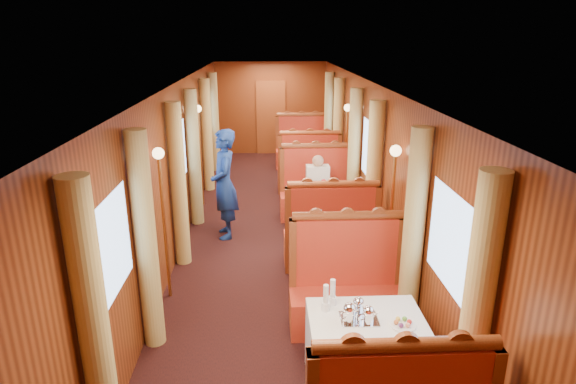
{
  "coord_description": "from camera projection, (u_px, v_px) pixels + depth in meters",
  "views": [
    {
      "loc": [
        -0.14,
        -7.27,
        3.21
      ],
      "look_at": [
        0.16,
        -0.74,
        1.05
      ],
      "focal_mm": 30.0,
      "sensor_mm": 36.0,
      "label": 1
    }
  ],
  "objects": [
    {
      "name": "window_left_near",
      "position": [
        109.0,
        252.0,
        4.07
      ],
      "size": [
        0.01,
        1.2,
        0.9
      ],
      "primitive_type": null,
      "rotation": [
        1.57,
        0.0,
        1.57
      ],
      "color": "#89ADDB",
      "rests_on": "wall_left"
    },
    {
      "name": "wall_right",
      "position": [
        370.0,
        164.0,
        7.58
      ],
      "size": [
        0.01,
        12.0,
        2.5
      ],
      "primitive_type": null,
      "rotation": [
        1.57,
        0.0,
        -1.57
      ],
      "color": "brown",
      "rests_on": "floor"
    },
    {
      "name": "banquette_mid_fwd",
      "position": [
        330.0,
        239.0,
        6.85
      ],
      "size": [
        1.3,
        0.55,
        1.34
      ],
      "color": "#AB1317",
      "rests_on": "floor"
    },
    {
      "name": "curtain_left_near_a",
      "position": [
        95.0,
        334.0,
        3.42
      ],
      "size": [
        0.22,
        0.22,
        2.35
      ],
      "primitive_type": "cylinder",
      "color": "tan",
      "rests_on": "floor"
    },
    {
      "name": "cup_inboard",
      "position": [
        326.0,
        300.0,
        4.45
      ],
      "size": [
        0.08,
        0.08,
        0.26
      ],
      "rotation": [
        0.0,
        0.0,
        0.26
      ],
      "color": "white",
      "rests_on": "table_near"
    },
    {
      "name": "curtain_left_far_b",
      "position": [
        214.0,
        123.0,
        11.54
      ],
      "size": [
        0.22,
        0.22,
        2.35
      ],
      "primitive_type": "cylinder",
      "color": "tan",
      "rests_on": "floor"
    },
    {
      "name": "wall_left",
      "position": [
        179.0,
        166.0,
        7.45
      ],
      "size": [
        0.01,
        12.0,
        2.5
      ],
      "primitive_type": null,
      "rotation": [
        1.57,
        0.0,
        1.57
      ],
      "color": "brown",
      "rests_on": "floor"
    },
    {
      "name": "curtain_right_far_b",
      "position": [
        329.0,
        122.0,
        11.66
      ],
      "size": [
        0.22,
        0.22,
        2.35
      ],
      "primitive_type": "cylinder",
      "color": "tan",
      "rests_on": "floor"
    },
    {
      "name": "ceiling",
      "position": [
        275.0,
        84.0,
        7.12
      ],
      "size": [
        3.0,
        12.0,
        0.01
      ],
      "primitive_type": null,
      "rotation": [
        3.14,
        0.0,
        0.0
      ],
      "color": "silver",
      "rests_on": "wall_left"
    },
    {
      "name": "curtain_left_mid_a",
      "position": [
        178.0,
        186.0,
        6.74
      ],
      "size": [
        0.22,
        0.22,
        2.35
      ],
      "primitive_type": "cylinder",
      "color": "tan",
      "rests_on": "floor"
    },
    {
      "name": "curtain_right_near_a",
      "position": [
        475.0,
        324.0,
        3.54
      ],
      "size": [
        0.22,
        0.22,
        2.35
      ],
      "primitive_type": "cylinder",
      "color": "tan",
      "rests_on": "floor"
    },
    {
      "name": "teapot_right",
      "position": [
        368.0,
        317.0,
        4.25
      ],
      "size": [
        0.19,
        0.16,
        0.14
      ],
      "primitive_type": null,
      "rotation": [
        0.0,
        0.0,
        0.23
      ],
      "color": "silver",
      "rests_on": "tea_tray"
    },
    {
      "name": "wall_far",
      "position": [
        271.0,
        108.0,
        13.21
      ],
      "size": [
        3.0,
        0.01,
        2.5
      ],
      "primitive_type": null,
      "rotation": [
        1.57,
        0.0,
        0.0
      ],
      "color": "brown",
      "rests_on": "floor"
    },
    {
      "name": "window_left_mid",
      "position": [
        179.0,
        154.0,
        7.39
      ],
      "size": [
        0.01,
        1.2,
        0.9
      ],
      "primitive_type": null,
      "rotation": [
        1.57,
        0.0,
        1.57
      ],
      "color": "#89ADDB",
      "rests_on": "wall_left"
    },
    {
      "name": "tea_tray",
      "position": [
        359.0,
        319.0,
        4.33
      ],
      "size": [
        0.35,
        0.27,
        0.01
      ],
      "primitive_type": "cube",
      "rotation": [
        0.0,
        0.0,
        -0.02
      ],
      "color": "silver",
      "rests_on": "table_near"
    },
    {
      "name": "window_right_mid",
      "position": [
        370.0,
        152.0,
        7.52
      ],
      "size": [
        0.01,
        1.2,
        0.9
      ],
      "primitive_type": null,
      "rotation": [
        1.57,
        0.0,
        -1.57
      ],
      "color": "#89ADDB",
      "rests_on": "wall_right"
    },
    {
      "name": "sconce_right_fore",
      "position": [
        393.0,
        190.0,
        5.87
      ],
      "size": [
        0.14,
        0.14,
        1.95
      ],
      "color": "#BF8C3F",
      "rests_on": "floor"
    },
    {
      "name": "teapot_back",
      "position": [
        358.0,
        308.0,
        4.39
      ],
      "size": [
        0.19,
        0.17,
        0.13
      ],
      "primitive_type": null,
      "rotation": [
        0.0,
        0.0,
        -0.29
      ],
      "color": "silver",
      "rests_on": "tea_tray"
    },
    {
      "name": "sconce_right_aft",
      "position": [
        347.0,
        134.0,
        9.2
      ],
      "size": [
        0.14,
        0.14,
        1.95
      ],
      "color": "#BF8C3F",
      "rests_on": "floor"
    },
    {
      "name": "banquette_far_fwd",
      "position": [
        309.0,
        172.0,
        10.17
      ],
      "size": [
        1.3,
        0.55,
        1.34
      ],
      "color": "#AB1317",
      "rests_on": "floor"
    },
    {
      "name": "banquette_far_aft",
      "position": [
        302.0,
        150.0,
        12.09
      ],
      "size": [
        1.3,
        0.55,
        1.34
      ],
      "color": "#AB1317",
      "rests_on": "floor"
    },
    {
      "name": "floor",
      "position": [
        276.0,
        239.0,
        7.91
      ],
      "size": [
        3.0,
        12.0,
        0.01
      ],
      "primitive_type": null,
      "color": "black",
      "rests_on": "ground"
    },
    {
      "name": "sconce_left_aft",
      "position": [
        199.0,
        135.0,
        9.07
      ],
      "size": [
        0.14,
        0.14,
        1.95
      ],
      "color": "#BF8C3F",
      "rests_on": "floor"
    },
    {
      "name": "banquette_near_aft",
      "position": [
        347.0,
        292.0,
        5.45
      ],
      "size": [
        1.3,
        0.55,
        1.34
      ],
      "color": "#AB1317",
      "rests_on": "floor"
    },
    {
      "name": "curtain_right_mid_a",
      "position": [
        373.0,
        183.0,
        6.86
      ],
      "size": [
        0.22,
        0.22,
        2.35
      ],
      "primitive_type": "cylinder",
      "color": "tan",
      "rests_on": "floor"
    },
    {
      "name": "steward",
      "position": [
        224.0,
        184.0,
        7.74
      ],
      "size": [
        0.53,
        0.72,
        1.79
      ],
      "primitive_type": "imported",
      "rotation": [
        0.0,
        0.0,
        -1.4
      ],
      "color": "navy",
      "rests_on": "floor"
    },
    {
      "name": "curtain_left_near_b",
      "position": [
        146.0,
        243.0,
        4.9
      ],
      "size": [
        0.22,
        0.22,
        2.35
      ],
      "primitive_type": "cylinder",
      "color": "tan",
      "rests_on": "floor"
    },
    {
      "name": "table_near",
      "position": [
        364.0,
        351.0,
        4.5
      ],
      "size": [
        1.05,
        0.72,
        0.75
      ],
      "primitive_type": "cube",
      "color": "white",
      "rests_on": "floor"
    },
    {
      "name": "rose_vase_far",
      "position": [
        307.0,
        138.0,
        11.01
      ],
      "size": [
        0.06,
        0.06,
        0.36
      ],
      "rotation": [
        0.0,
        0.0,
        -0.19
      ],
      "color": "silver",
      "rests_on": "table_far"
    },
    {
      "name": "curtain_left_far_a",
      "position": [
        207.0,
        136.0,
        10.06
      ],
      "size": [
        0.22,
        0.22,
        2.35
      ],
      "primitive_type": "cylinder",
      "color": "tan",
      "rests_on": "floor"
    },
    {
      "name": "curtain_left_mid_b",
      "position": [
        194.0,
        159.0,
        8.22
      ],
      "size": [
        0.22,
        0.22,
        2.35
      ],
      "primitive_type": "cylinder",
      "color": "tan",
      "rests_on": "floor"
    },
    {
      "name": "rose_vase_mid",
      "position": [
        324.0,
        184.0,
        7.67
      ],
      "size": [
        0.06,
        0.06,
        0.36
      ],
      "rotation": [
        0.0,
        0.0,
        0.2
      ],
      "color": "silver",
      "rests_on": "table_mid"
    },
    {
      "name": "passenger",
      "position": [
        318.0,
        182.0,
        8.41
      ],
      "size": [
        0.4,
        0.44,
        0.76
      ],
      "color": "beige",
      "rests_on": "banquette_mid_aft"
    },
    {
      "name": "curtain_right_mid_b",
      "position": [
        354.0,
        157.0,
        8.34
      ],
      "size": [
        0.22,
        0.22,
        2.35
      ],
      "primitive_type": "cylinder",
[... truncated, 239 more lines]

